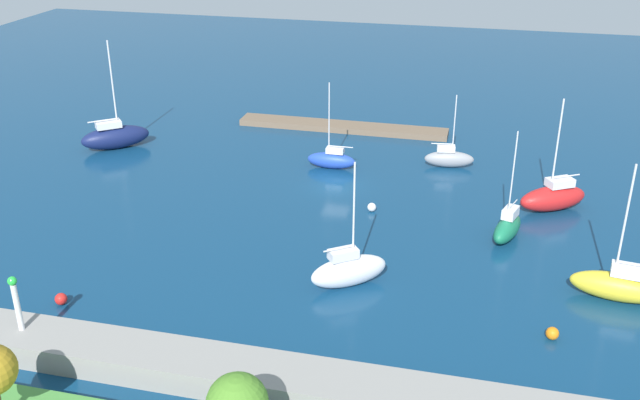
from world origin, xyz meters
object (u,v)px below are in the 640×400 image
(pier_dock, at_px, (343,127))
(sailboat_navy_west_end, at_px, (115,136))
(harbor_beacon, at_px, (16,300))
(mooring_buoy_red, at_px, (61,299))
(sailboat_red_far_south, at_px, (553,197))
(mooring_buoy_white, at_px, (372,207))
(sailboat_gray_center_basin, at_px, (449,158))
(sailboat_white_east_end, at_px, (349,270))
(sailboat_green_mid_basin, at_px, (507,227))
(sailboat_yellow_off_beacon, at_px, (618,285))
(mooring_buoy_orange, at_px, (552,333))
(sailboat_blue_lone_south, at_px, (331,159))

(pier_dock, distance_m, sailboat_navy_west_end, 25.35)
(harbor_beacon, relative_size, sailboat_navy_west_end, 0.32)
(pier_dock, height_order, mooring_buoy_red, mooring_buoy_red)
(sailboat_red_far_south, distance_m, mooring_buoy_white, 15.94)
(sailboat_red_far_south, bearing_deg, sailboat_gray_center_basin, -70.95)
(sailboat_white_east_end, distance_m, sailboat_green_mid_basin, 14.99)
(sailboat_yellow_off_beacon, distance_m, mooring_buoy_white, 21.61)
(harbor_beacon, xyz_separation_m, sailboat_gray_center_basin, (-23.18, -37.23, -2.79))
(sailboat_yellow_off_beacon, bearing_deg, mooring_buoy_red, 22.71)
(sailboat_white_east_end, bearing_deg, sailboat_green_mid_basin, 6.36)
(mooring_buoy_red, bearing_deg, pier_dock, -105.29)
(sailboat_navy_west_end, relative_size, mooring_buoy_orange, 13.86)
(harbor_beacon, height_order, mooring_buoy_orange, harbor_beacon)
(pier_dock, bearing_deg, mooring_buoy_white, 108.82)
(sailboat_gray_center_basin, bearing_deg, sailboat_red_far_south, -48.11)
(sailboat_white_east_end, xyz_separation_m, sailboat_blue_lone_south, (6.23, -21.71, -0.34))
(pier_dock, height_order, sailboat_white_east_end, sailboat_white_east_end)
(sailboat_red_far_south, bearing_deg, sailboat_navy_west_end, -37.56)
(sailboat_white_east_end, bearing_deg, sailboat_navy_west_end, 107.78)
(sailboat_navy_west_end, distance_m, mooring_buoy_white, 30.95)
(sailboat_navy_west_end, xyz_separation_m, mooring_buoy_red, (-11.34, 28.98, -0.91))
(pier_dock, distance_m, mooring_buoy_red, 42.18)
(sailboat_yellow_off_beacon, distance_m, sailboat_white_east_end, 18.74)
(harbor_beacon, relative_size, mooring_buoy_red, 4.43)
(pier_dock, height_order, sailboat_yellow_off_beacon, sailboat_yellow_off_beacon)
(pier_dock, height_order, sailboat_navy_west_end, sailboat_navy_west_end)
(sailboat_gray_center_basin, bearing_deg, sailboat_navy_west_end, 176.56)
(sailboat_green_mid_basin, bearing_deg, sailboat_navy_west_end, -87.76)
(sailboat_yellow_off_beacon, xyz_separation_m, mooring_buoy_red, (37.31, 9.77, -0.73))
(pier_dock, xyz_separation_m, sailboat_gray_center_basin, (-12.81, 8.70, 0.60))
(sailboat_white_east_end, distance_m, mooring_buoy_red, 20.09)
(sailboat_blue_lone_south, distance_m, mooring_buoy_orange, 32.19)
(harbor_beacon, xyz_separation_m, mooring_buoy_orange, (-31.98, -9.08, -3.31))
(harbor_beacon, distance_m, sailboat_gray_center_basin, 43.95)
(sailboat_white_east_end, distance_m, mooring_buoy_orange, 14.41)
(mooring_buoy_red, bearing_deg, sailboat_red_far_south, -144.54)
(sailboat_yellow_off_beacon, bearing_deg, sailboat_blue_lone_south, -29.58)
(sailboat_yellow_off_beacon, height_order, sailboat_green_mid_basin, sailboat_yellow_off_beacon)
(mooring_buoy_red, bearing_deg, sailboat_blue_lone_south, -113.44)
(sailboat_gray_center_basin, bearing_deg, mooring_buoy_red, -135.13)
(sailboat_navy_west_end, bearing_deg, mooring_buoy_red, -108.84)
(sailboat_gray_center_basin, distance_m, mooring_buoy_white, 13.42)
(harbor_beacon, xyz_separation_m, sailboat_navy_west_end, (12.10, -34.22, -2.40))
(mooring_buoy_white, bearing_deg, sailboat_yellow_off_beacon, 152.14)
(sailboat_white_east_end, distance_m, sailboat_navy_west_end, 37.16)
(sailboat_yellow_off_beacon, bearing_deg, sailboat_navy_west_end, -13.51)
(sailboat_blue_lone_south, xyz_separation_m, mooring_buoy_red, (12.52, 28.88, -0.51))
(harbor_beacon, distance_m, sailboat_green_mid_basin, 36.86)
(sailboat_gray_center_basin, height_order, mooring_buoy_white, sailboat_gray_center_basin)
(mooring_buoy_white, relative_size, mooring_buoy_orange, 0.92)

